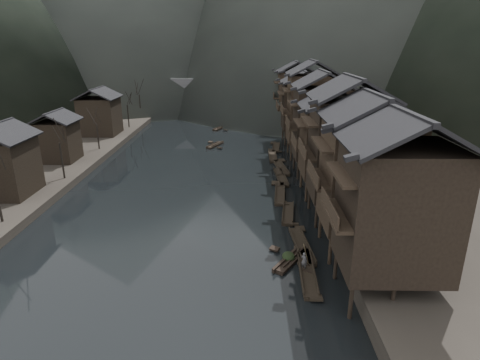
{
  "coord_description": "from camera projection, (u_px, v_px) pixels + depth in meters",
  "views": [
    {
      "loc": [
        7.12,
        -33.11,
        17.74
      ],
      "look_at": [
        6.47,
        10.86,
        2.5
      ],
      "focal_mm": 30.0,
      "sensor_mm": 36.0,
      "label": 1
    }
  ],
  "objects": [
    {
      "name": "left_bank",
      "position": [
        22.0,
        138.0,
        75.28
      ],
      "size": [
        40.0,
        200.0,
        1.2
      ],
      "primitive_type": "cube",
      "color": "#2D2823",
      "rests_on": "ground"
    },
    {
      "name": "midriver_boats",
      "position": [
        219.0,
        125.0,
        88.39
      ],
      "size": [
        6.64,
        39.59,
        0.45
      ],
      "color": "black",
      "rests_on": "water"
    },
    {
      "name": "stone_bridge",
      "position": [
        219.0,
        93.0,
        103.55
      ],
      "size": [
        40.0,
        6.0,
        9.0
      ],
      "color": "#4C4C4F",
      "rests_on": "ground"
    },
    {
      "name": "water",
      "position": [
        169.0,
        243.0,
        37.19
      ],
      "size": [
        300.0,
        300.0,
        0.0
      ],
      "primitive_type": "plane",
      "color": "black",
      "rests_on": "ground"
    },
    {
      "name": "bare_trees",
      "position": [
        85.0,
        123.0,
        59.83
      ],
      "size": [
        3.66,
        74.85,
        7.32
      ],
      "color": "black",
      "rests_on": "left_bank"
    },
    {
      "name": "stilt_houses",
      "position": [
        324.0,
        114.0,
        52.14
      ],
      "size": [
        9.0,
        67.6,
        15.32
      ],
      "color": "black",
      "rests_on": "ground"
    },
    {
      "name": "boatman",
      "position": [
        304.0,
        258.0,
        32.28
      ],
      "size": [
        0.67,
        0.64,
        1.54
      ],
      "primitive_type": "imported",
      "rotation": [
        0.0,
        0.0,
        2.45
      ],
      "color": "#505053",
      "rests_on": "hero_sampan"
    },
    {
      "name": "left_houses",
      "position": [
        44.0,
        135.0,
        54.63
      ],
      "size": [
        8.1,
        53.2,
        8.73
      ],
      "color": "black",
      "rests_on": "left_bank"
    },
    {
      "name": "cargo_heap",
      "position": [
        289.0,
        253.0,
        34.01
      ],
      "size": [
        1.1,
        1.44,
        0.66
      ],
      "primitive_type": "ellipsoid",
      "color": "black",
      "rests_on": "hero_sampan"
    },
    {
      "name": "right_bank",
      "position": [
        396.0,
        137.0,
        74.2
      ],
      "size": [
        40.0,
        200.0,
        1.8
      ],
      "primitive_type": "cube",
      "color": "#2D2823",
      "rests_on": "ground"
    },
    {
      "name": "hero_sampan",
      "position": [
        290.0,
        260.0,
        34.01
      ],
      "size": [
        3.41,
        4.65,
        0.44
      ],
      "color": "black",
      "rests_on": "water"
    },
    {
      "name": "moored_sampans",
      "position": [
        283.0,
        187.0,
        51.13
      ],
      "size": [
        2.95,
        47.6,
        0.47
      ],
      "color": "black",
      "rests_on": "water"
    },
    {
      "name": "bamboo_pole",
      "position": [
        308.0,
        230.0,
        31.45
      ],
      "size": [
        1.06,
        2.25,
        3.57
      ],
      "primitive_type": "cylinder",
      "rotation": [
        0.59,
        0.0,
        -0.42
      ],
      "color": "#8C7A51",
      "rests_on": "boatman"
    }
  ]
}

